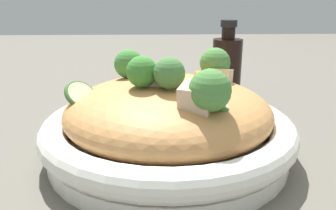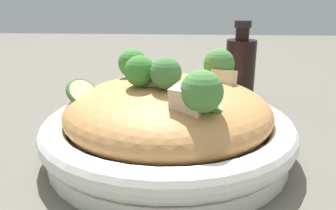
{
  "view_description": "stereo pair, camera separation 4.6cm",
  "coord_description": "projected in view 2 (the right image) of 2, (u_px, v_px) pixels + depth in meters",
  "views": [
    {
      "loc": [
        0.43,
        -0.02,
        0.21
      ],
      "look_at": [
        0.0,
        0.0,
        0.07
      ],
      "focal_mm": 36.73,
      "sensor_mm": 36.0,
      "label": 1
    },
    {
      "loc": [
        0.43,
        0.03,
        0.21
      ],
      "look_at": [
        0.0,
        0.0,
        0.07
      ],
      "focal_mm": 36.73,
      "sensor_mm": 36.0,
      "label": 2
    }
  ],
  "objects": [
    {
      "name": "zucchini_slices",
      "position": [
        144.0,
        97.0,
        0.41
      ],
      "size": [
        0.11,
        0.21,
        0.04
      ],
      "color": "beige",
      "rests_on": "serving_bowl"
    },
    {
      "name": "serving_bowl",
      "position": [
        168.0,
        134.0,
        0.47
      ],
      "size": [
        0.34,
        0.34,
        0.06
      ],
      "color": "white",
      "rests_on": "ground_plane"
    },
    {
      "name": "noodle_heap",
      "position": [
        168.0,
        111.0,
        0.46
      ],
      "size": [
        0.27,
        0.27,
        0.08
      ],
      "color": "tan",
      "rests_on": "serving_bowl"
    },
    {
      "name": "broccoli_florets",
      "position": [
        176.0,
        73.0,
        0.43
      ],
      "size": [
        0.19,
        0.17,
        0.06
      ],
      "color": "#9BB371",
      "rests_on": "serving_bowl"
    },
    {
      "name": "soy_sauce_bottle",
      "position": [
        240.0,
        71.0,
        0.67
      ],
      "size": [
        0.06,
        0.06,
        0.17
      ],
      "color": "black",
      "rests_on": "ground_plane"
    },
    {
      "name": "ground_plane",
      "position": [
        168.0,
        154.0,
        0.48
      ],
      "size": [
        3.0,
        3.0,
        0.0
      ],
      "primitive_type": "plane",
      "color": "#5D584E"
    },
    {
      "name": "carrot_coins",
      "position": [
        179.0,
        79.0,
        0.46
      ],
      "size": [
        0.12,
        0.11,
        0.02
      ],
      "color": "orange",
      "rests_on": "serving_bowl"
    },
    {
      "name": "chicken_chunks",
      "position": [
        192.0,
        89.0,
        0.41
      ],
      "size": [
        0.15,
        0.13,
        0.04
      ],
      "color": "beige",
      "rests_on": "serving_bowl"
    }
  ]
}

